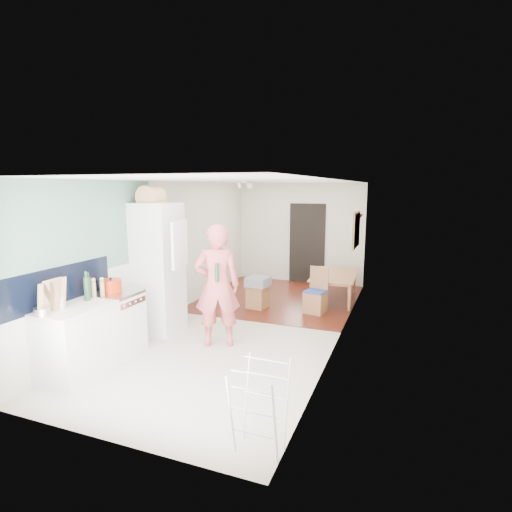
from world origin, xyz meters
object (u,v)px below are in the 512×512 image
Objects in this scene: person at (217,275)px; drying_rack at (260,408)px; stool at (257,297)px; dining_table at (336,289)px; dining_chair at (315,291)px.

person reaches higher than drying_rack.
person is 4.72× the size of stool.
person reaches higher than stool.
drying_rack is at bearing 178.81° from dining_table.
dining_chair is 1.89× the size of stool.
dining_chair is (-0.22, -1.03, 0.20)m from dining_table.
person is 1.60× the size of dining_table.
drying_rack is (1.47, -2.11, -0.69)m from person.
dining_chair is at bearing 5.21° from stool.
stool is 4.38m from drying_rack.
dining_table is 1.65× the size of drying_rack.
drying_rack is (0.42, -4.19, -0.02)m from dining_chair.
stool is (-1.15, -0.10, -0.21)m from dining_chair.
stool is (-0.10, 1.98, -0.87)m from person.
person is 2.64× the size of drying_rack.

